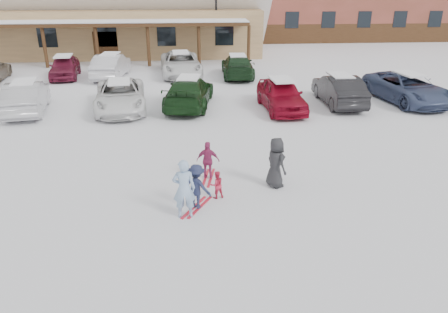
{
  "coord_description": "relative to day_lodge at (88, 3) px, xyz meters",
  "views": [
    {
      "loc": [
        -0.63,
        -11.2,
        6.09
      ],
      "look_at": [
        0.3,
        1.0,
        1.0
      ],
      "focal_mm": 35.0,
      "sensor_mm": 36.0,
      "label": 1
    }
  ],
  "objects": [
    {
      "name": "parked_car_4",
      "position": [
        12.7,
        -18.82,
        -3.19
      ],
      "size": [
        2.06,
        4.52,
        1.5
      ],
      "primitive_type": "imported",
      "rotation": [
        0.0,
        0.0,
        0.07
      ],
      "color": "maroon",
      "rests_on": "ground"
    },
    {
      "name": "child_magenta",
      "position": [
        8.83,
        -26.35,
        -3.32
      ],
      "size": [
        0.78,
        0.43,
        1.26
      ],
      "primitive_type": "imported",
      "rotation": [
        0.0,
        0.0,
        2.96
      ],
      "color": "#9D2B5D",
      "rests_on": "ground"
    },
    {
      "name": "parked_car_10",
      "position": [
        7.74,
        -10.42,
        -3.19
      ],
      "size": [
        2.95,
        5.61,
        1.51
      ],
      "primitive_type": "imported",
      "rotation": [
        0.0,
        0.0,
        0.09
      ],
      "color": "white",
      "rests_on": "ground"
    },
    {
      "name": "ground",
      "position": [
        9.0,
        -27.96,
        -3.94
      ],
      "size": [
        160.0,
        160.0,
        0.0
      ],
      "primitive_type": "plane",
      "color": "white",
      "rests_on": "ground"
    },
    {
      "name": "parked_car_11",
      "position": [
        11.38,
        -11.18,
        -3.25
      ],
      "size": [
        2.09,
        4.83,
        1.38
      ],
      "primitive_type": "imported",
      "rotation": [
        0.0,
        0.0,
        3.11
      ],
      "color": "#19371C",
      "rests_on": "ground"
    },
    {
      "name": "parked_car_6",
      "position": [
        19.44,
        -17.87,
        -3.21
      ],
      "size": [
        3.32,
        5.66,
        1.48
      ],
      "primitive_type": "imported",
      "rotation": [
        0.0,
        0.0,
        0.17
      ],
      "color": "#3E4B6F",
      "rests_on": "ground"
    },
    {
      "name": "child_navy",
      "position": [
        8.43,
        -28.27,
        -3.28
      ],
      "size": [
        0.98,
        0.84,
        1.32
      ],
      "primitive_type": "imported",
      "rotation": [
        0.0,
        0.0,
        2.64
      ],
      "color": "#1F2543",
      "rests_on": "ground"
    },
    {
      "name": "lamp_post",
      "position": [
        10.44,
        -3.9,
        -0.35
      ],
      "size": [
        0.5,
        0.25,
        6.37
      ],
      "color": "black",
      "rests_on": "ground"
    },
    {
      "name": "bystander_dark",
      "position": [
        10.89,
        -27.07,
        -3.15
      ],
      "size": [
        0.8,
        0.92,
        1.59
      ],
      "primitive_type": "imported",
      "rotation": [
        0.0,
        0.0,
        2.03
      ],
      "color": "#252528",
      "rests_on": "ground"
    },
    {
      "name": "parked_car_5",
      "position": [
        15.8,
        -18.04,
        -3.19
      ],
      "size": [
        1.62,
        4.56,
        1.5
      ],
      "primitive_type": "imported",
      "rotation": [
        0.0,
        0.0,
        3.15
      ],
      "color": "black",
      "rests_on": "ground"
    },
    {
      "name": "parked_car_3",
      "position": [
        8.25,
        -17.89,
        -3.21
      ],
      "size": [
        2.78,
        5.31,
        1.47
      ],
      "primitive_type": "imported",
      "rotation": [
        0.0,
        0.0,
        2.99
      ],
      "color": "#143315",
      "rests_on": "ground"
    },
    {
      "name": "skis_child_navy",
      "position": [
        8.43,
        -28.27,
        -3.93
      ],
      "size": [
        0.85,
        1.32,
        0.03
      ],
      "primitive_type": "cube",
      "rotation": [
        0.0,
        0.0,
        2.64
      ],
      "color": "red",
      "rests_on": "ground"
    },
    {
      "name": "parked_car_8",
      "position": [
        0.34,
        -10.6,
        -3.25
      ],
      "size": [
        2.13,
        4.26,
        1.39
      ],
      "primitive_type": "imported",
      "rotation": [
        0.0,
        0.0,
        0.12
      ],
      "color": "maroon",
      "rests_on": "ground"
    },
    {
      "name": "parked_car_9",
      "position": [
        3.31,
        -10.85,
        -3.19
      ],
      "size": [
        1.97,
        4.72,
        1.52
      ],
      "primitive_type": "imported",
      "rotation": [
        0.0,
        0.0,
        3.06
      ],
      "color": "silver",
      "rests_on": "ground"
    },
    {
      "name": "adult_skier",
      "position": [
        8.1,
        -28.73,
        -3.1
      ],
      "size": [
        0.61,
        0.4,
        1.68
      ],
      "primitive_type": "imported",
      "rotation": [
        0.0,
        0.0,
        3.14
      ],
      "color": "#95B4DA",
      "rests_on": "ground"
    },
    {
      "name": "day_lodge",
      "position": [
        0.0,
        0.0,
        0.0
      ],
      "size": [
        29.12,
        12.5,
        10.38
      ],
      "color": "tan",
      "rests_on": "ground"
    },
    {
      "name": "parked_car_2",
      "position": [
        4.93,
        -18.22,
        -3.24
      ],
      "size": [
        2.97,
        5.34,
        1.41
      ],
      "primitive_type": "imported",
      "rotation": [
        0.0,
        0.0,
        0.13
      ],
      "color": "white",
      "rests_on": "ground"
    },
    {
      "name": "parked_car_1",
      "position": [
        0.55,
        -18.32,
        -3.2
      ],
      "size": [
        2.34,
        4.75,
        1.5
      ],
      "primitive_type": "imported",
      "rotation": [
        0.0,
        0.0,
        3.31
      ],
      "color": "#ADADB2",
      "rests_on": "ground"
    },
    {
      "name": "skis_child_magenta",
      "position": [
        8.83,
        -26.35,
        -3.93
      ],
      "size": [
        0.45,
        1.41,
        0.03
      ],
      "primitive_type": "cube",
      "rotation": [
        0.0,
        0.0,
        2.96
      ],
      "color": "red",
      "rests_on": "ground"
    },
    {
      "name": "toddler_red",
      "position": [
        9.03,
        -27.7,
        -3.52
      ],
      "size": [
        0.49,
        0.43,
        0.85
      ],
      "primitive_type": "imported",
      "rotation": [
        0.0,
        0.0,
        3.43
      ],
      "color": "#D52A4A",
      "rests_on": "ground"
    }
  ]
}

